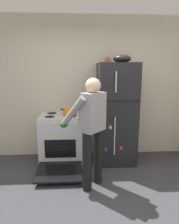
# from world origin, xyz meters

# --- Properties ---
(ground) EXTENTS (8.00, 8.00, 0.00)m
(ground) POSITION_xyz_m (0.00, 0.00, 0.00)
(ground) COLOR #38383D
(kitchen_wall_back) EXTENTS (6.00, 0.10, 2.70)m
(kitchen_wall_back) POSITION_xyz_m (0.00, 1.95, 1.35)
(kitchen_wall_back) COLOR beige
(kitchen_wall_back) RESTS_ON ground
(refrigerator) EXTENTS (0.68, 0.72, 1.82)m
(refrigerator) POSITION_xyz_m (0.50, 1.57, 0.91)
(refrigerator) COLOR black
(refrigerator) RESTS_ON ground
(stove_range) EXTENTS (0.76, 1.21, 0.91)m
(stove_range) POSITION_xyz_m (-0.51, 1.55, 0.44)
(stove_range) COLOR silver
(stove_range) RESTS_ON ground
(person_cook) EXTENTS (0.67, 0.70, 1.60)m
(person_cook) POSITION_xyz_m (-0.02, 0.73, 0.95)
(person_cook) COLOR black
(person_cook) RESTS_ON ground
(red_pot) EXTENTS (0.32, 0.22, 0.13)m
(red_pot) POSITION_xyz_m (-0.35, 1.52, 0.97)
(red_pot) COLOR orange
(red_pot) RESTS_ON stove_range
(coffee_mug) EXTENTS (0.11, 0.08, 0.10)m
(coffee_mug) POSITION_xyz_m (0.32, 1.62, 1.87)
(coffee_mug) COLOR #B24C1E
(coffee_mug) RESTS_ON refrigerator
(mixing_bowl) EXTENTS (0.32, 0.32, 0.14)m
(mixing_bowl) POSITION_xyz_m (0.58, 1.57, 1.89)
(mixing_bowl) COLOR black
(mixing_bowl) RESTS_ON refrigerator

